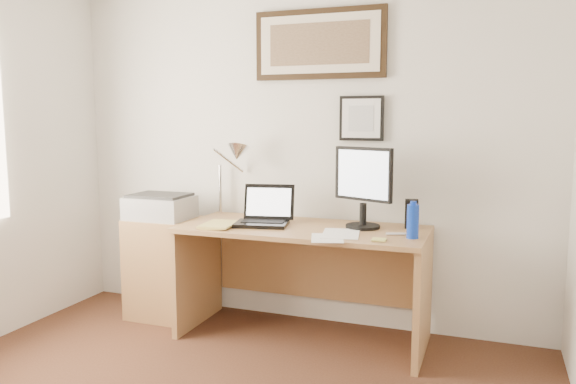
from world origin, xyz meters
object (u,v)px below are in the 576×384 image
at_px(side_cabinet, 166,268).
at_px(lcd_monitor, 363,183).
at_px(water_bottle, 413,221).
at_px(printer, 160,207).
at_px(desk, 306,259).
at_px(book, 205,224).
at_px(laptop, 264,216).

height_order(side_cabinet, lcd_monitor, lcd_monitor).
bearing_deg(water_bottle, printer, 175.56).
xyz_separation_m(side_cabinet, lcd_monitor, (1.44, 0.05, 0.68)).
bearing_deg(side_cabinet, desk, 1.89).
relative_size(book, printer, 0.63).
bearing_deg(desk, lcd_monitor, 1.81).
bearing_deg(printer, water_bottle, -4.44).
xyz_separation_m(water_bottle, laptop, (-0.98, 0.10, -0.04)).
xyz_separation_m(side_cabinet, water_bottle, (1.79, -0.15, 0.49)).
bearing_deg(water_bottle, desk, 165.45).
height_order(laptop, lcd_monitor, lcd_monitor).
xyz_separation_m(side_cabinet, book, (0.45, -0.23, 0.40)).
bearing_deg(desk, printer, -177.63).
bearing_deg(book, side_cabinet, 153.46).
relative_size(side_cabinet, water_bottle, 3.64).
distance_m(water_bottle, printer, 1.82).
height_order(book, printer, printer).
height_order(desk, laptop, laptop).
xyz_separation_m(water_bottle, lcd_monitor, (-0.34, 0.20, 0.19)).
relative_size(water_bottle, lcd_monitor, 0.39).
relative_size(side_cabinet, book, 2.62).
bearing_deg(water_bottle, lcd_monitor, 150.04).
bearing_deg(printer, lcd_monitor, 2.23).
distance_m(water_bottle, desk, 0.81).
height_order(side_cabinet, desk, desk).
bearing_deg(laptop, book, -153.64).
bearing_deg(side_cabinet, water_bottle, -4.83).
xyz_separation_m(desk, laptop, (-0.27, -0.09, 0.29)).
bearing_deg(laptop, water_bottle, -5.70).
height_order(water_bottle, book, water_bottle).
bearing_deg(desk, side_cabinet, -178.11).
relative_size(water_bottle, book, 0.72).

